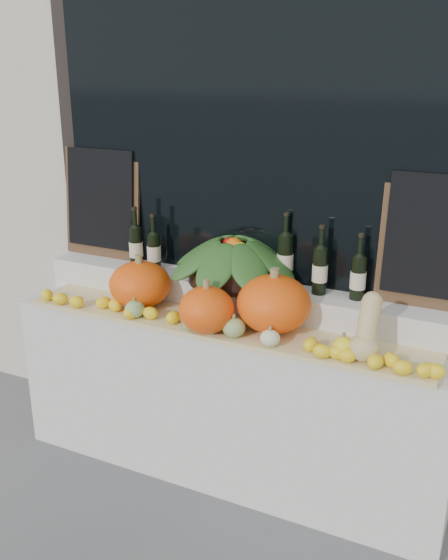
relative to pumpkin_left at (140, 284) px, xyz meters
The scene contains 18 objects.
storefront_facade 1.54m from the pumpkin_left, 59.02° to the left, with size 7.00×0.94×4.50m.
display_sill 0.76m from the pumpkin_left, ahead, with size 2.30×0.55×0.88m, color silver.
rear_tier 0.54m from the pumpkin_left, 25.81° to the left, with size 2.30×0.25×0.16m, color silver.
straw_bedding 0.50m from the pumpkin_left, ahead, with size 2.10×0.32×0.03m, color tan.
pumpkin_left is the anchor object (origin of this frame).
pumpkin_right 0.74m from the pumpkin_left, ahead, with size 0.35×0.35×0.27m, color #FF590D.
pumpkin_center 0.48m from the pumpkin_left, 17.03° to the right, with size 0.27×0.27×0.22m, color #FF590D.
butternut_squash 1.21m from the pumpkin_left, ahead, with size 0.13×0.20×0.29m.
decorative_gourds 0.56m from the pumpkin_left, 15.47° to the right, with size 1.16×0.14×0.16m.
lemon_heap 0.51m from the pumpkin_left, 17.45° to the right, with size 2.20×0.16×0.06m, color yellow, non-canonical shape.
produce_bowl 0.51m from the pumpkin_left, 26.49° to the left, with size 0.72×0.72×0.24m.
wine_bottle_far_left 0.28m from the pumpkin_left, 126.80° to the left, with size 0.08×0.08×0.34m.
wine_bottle_near_left 0.25m from the pumpkin_left, 101.43° to the left, with size 0.08×0.08×0.31m.
wine_bottle_tall 0.76m from the pumpkin_left, 22.68° to the left, with size 0.08×0.08×0.38m.
wine_bottle_near_right 0.93m from the pumpkin_left, 14.98° to the left, with size 0.08×0.08×0.35m.
wine_bottle_far_right 1.11m from the pumpkin_left, 12.91° to the left, with size 0.08×0.08×0.33m.
chalkboard_left 0.63m from the pumpkin_left, 145.90° to the left, with size 0.50×0.09×0.62m.
chalkboard_right 1.47m from the pumpkin_left, 11.93° to the left, with size 0.50×0.09×0.62m.
Camera 1 is at (1.24, -1.12, 2.14)m, focal length 40.00 mm.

